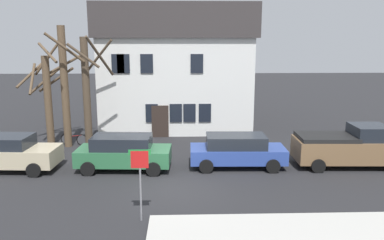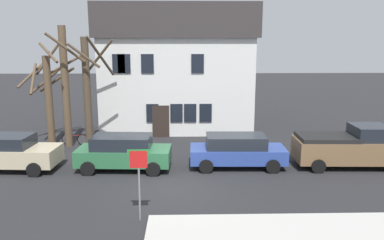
{
  "view_description": "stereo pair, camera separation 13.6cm",
  "coord_description": "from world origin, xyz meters",
  "px_view_note": "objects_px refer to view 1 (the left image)",
  "views": [
    {
      "loc": [
        0.15,
        -15.52,
        6.2
      ],
      "look_at": [
        0.76,
        3.02,
        2.37
      ],
      "focal_mm": 35.81,
      "sensor_mm": 36.0,
      "label": 1
    },
    {
      "loc": [
        0.29,
        -15.52,
        6.2
      ],
      "look_at": [
        0.76,
        3.02,
        2.37
      ],
      "focal_mm": 35.81,
      "sensor_mm": 36.0,
      "label": 2
    }
  ],
  "objects_px": {
    "car_beige_sedan": "(9,153)",
    "car_blue_wagon": "(237,150)",
    "tree_bare_near": "(47,95)",
    "tree_bare_far": "(88,89)",
    "tree_bare_mid": "(64,84)",
    "bicycle_leaning": "(74,139)",
    "street_sign_pole": "(140,171)",
    "car_green_wagon": "(124,152)",
    "pickup_truck_brown": "(350,146)",
    "building_main": "(176,66)"
  },
  "relations": [
    {
      "from": "car_beige_sedan",
      "to": "car_blue_wagon",
      "type": "xyz_separation_m",
      "value": [
        11.18,
        0.11,
        -0.0
      ]
    },
    {
      "from": "tree_bare_near",
      "to": "tree_bare_far",
      "type": "distance_m",
      "value": 2.62
    },
    {
      "from": "tree_bare_mid",
      "to": "bicycle_leaning",
      "type": "xyz_separation_m",
      "value": [
        0.29,
        0.24,
        -3.38
      ]
    },
    {
      "from": "car_blue_wagon",
      "to": "tree_bare_mid",
      "type": "bearing_deg",
      "value": 156.5
    },
    {
      "from": "tree_bare_mid",
      "to": "street_sign_pole",
      "type": "relative_size",
      "value": 2.74
    },
    {
      "from": "tree_bare_far",
      "to": "car_beige_sedan",
      "type": "bearing_deg",
      "value": -126.4
    },
    {
      "from": "car_green_wagon",
      "to": "bicycle_leaning",
      "type": "bearing_deg",
      "value": 128.49
    },
    {
      "from": "car_blue_wagon",
      "to": "pickup_truck_brown",
      "type": "relative_size",
      "value": 0.88
    },
    {
      "from": "car_blue_wagon",
      "to": "pickup_truck_brown",
      "type": "distance_m",
      "value": 5.68
    },
    {
      "from": "tree_bare_far",
      "to": "pickup_truck_brown",
      "type": "bearing_deg",
      "value": -16.15
    },
    {
      "from": "building_main",
      "to": "street_sign_pole",
      "type": "distance_m",
      "value": 16.75
    },
    {
      "from": "building_main",
      "to": "street_sign_pole",
      "type": "bearing_deg",
      "value": -93.94
    },
    {
      "from": "tree_bare_near",
      "to": "car_blue_wagon",
      "type": "xyz_separation_m",
      "value": [
        10.69,
        -4.51,
        -2.22
      ]
    },
    {
      "from": "car_beige_sedan",
      "to": "car_blue_wagon",
      "type": "height_order",
      "value": "car_beige_sedan"
    },
    {
      "from": "building_main",
      "to": "tree_bare_far",
      "type": "bearing_deg",
      "value": -126.67
    },
    {
      "from": "tree_bare_near",
      "to": "street_sign_pole",
      "type": "relative_size",
      "value": 2.51
    },
    {
      "from": "tree_bare_mid",
      "to": "bicycle_leaning",
      "type": "bearing_deg",
      "value": 39.83
    },
    {
      "from": "tree_bare_near",
      "to": "pickup_truck_brown",
      "type": "height_order",
      "value": "tree_bare_near"
    },
    {
      "from": "car_beige_sedan",
      "to": "street_sign_pole",
      "type": "distance_m",
      "value": 8.98
    },
    {
      "from": "tree_bare_mid",
      "to": "pickup_truck_brown",
      "type": "relative_size",
      "value": 1.31
    },
    {
      "from": "car_green_wagon",
      "to": "pickup_truck_brown",
      "type": "height_order",
      "value": "pickup_truck_brown"
    },
    {
      "from": "tree_bare_near",
      "to": "tree_bare_far",
      "type": "bearing_deg",
      "value": -12.08
    },
    {
      "from": "street_sign_pole",
      "to": "tree_bare_near",
      "type": "bearing_deg",
      "value": 122.31
    },
    {
      "from": "building_main",
      "to": "car_green_wagon",
      "type": "relative_size",
      "value": 2.33
    },
    {
      "from": "building_main",
      "to": "pickup_truck_brown",
      "type": "xyz_separation_m",
      "value": [
        8.77,
        -10.84,
        -3.37
      ]
    },
    {
      "from": "tree_bare_near",
      "to": "car_blue_wagon",
      "type": "relative_size",
      "value": 1.37
    },
    {
      "from": "building_main",
      "to": "bicycle_leaning",
      "type": "height_order",
      "value": "building_main"
    },
    {
      "from": "tree_bare_near",
      "to": "bicycle_leaning",
      "type": "xyz_separation_m",
      "value": [
        1.43,
        -0.12,
        -2.71
      ]
    },
    {
      "from": "tree_bare_far",
      "to": "car_green_wagon",
      "type": "xyz_separation_m",
      "value": [
        2.57,
        -4.18,
        -2.61
      ]
    },
    {
      "from": "car_beige_sedan",
      "to": "car_green_wagon",
      "type": "distance_m",
      "value": 5.58
    },
    {
      "from": "building_main",
      "to": "car_blue_wagon",
      "type": "distance_m",
      "value": 11.77
    },
    {
      "from": "car_beige_sedan",
      "to": "street_sign_pole",
      "type": "height_order",
      "value": "street_sign_pole"
    },
    {
      "from": "tree_bare_near",
      "to": "bicycle_leaning",
      "type": "height_order",
      "value": "tree_bare_near"
    },
    {
      "from": "car_green_wagon",
      "to": "car_blue_wagon",
      "type": "relative_size",
      "value": 0.97
    },
    {
      "from": "building_main",
      "to": "car_beige_sedan",
      "type": "height_order",
      "value": "building_main"
    },
    {
      "from": "building_main",
      "to": "tree_bare_near",
      "type": "distance_m",
      "value": 9.96
    },
    {
      "from": "tree_bare_near",
      "to": "car_blue_wagon",
      "type": "distance_m",
      "value": 11.81
    },
    {
      "from": "car_green_wagon",
      "to": "street_sign_pole",
      "type": "bearing_deg",
      "value": -75.96
    },
    {
      "from": "tree_bare_mid",
      "to": "car_green_wagon",
      "type": "height_order",
      "value": "tree_bare_mid"
    },
    {
      "from": "tree_bare_mid",
      "to": "car_blue_wagon",
      "type": "height_order",
      "value": "tree_bare_mid"
    },
    {
      "from": "tree_bare_near",
      "to": "street_sign_pole",
      "type": "height_order",
      "value": "tree_bare_near"
    },
    {
      "from": "tree_bare_near",
      "to": "car_beige_sedan",
      "type": "relative_size",
      "value": 1.33
    },
    {
      "from": "tree_bare_far",
      "to": "street_sign_pole",
      "type": "xyz_separation_m",
      "value": [
        3.95,
        -9.69,
        -1.69
      ]
    },
    {
      "from": "building_main",
      "to": "pickup_truck_brown",
      "type": "relative_size",
      "value": 1.98
    },
    {
      "from": "tree_bare_near",
      "to": "car_green_wagon",
      "type": "bearing_deg",
      "value": -42.82
    },
    {
      "from": "tree_bare_near",
      "to": "bicycle_leaning",
      "type": "distance_m",
      "value": 3.07
    },
    {
      "from": "car_green_wagon",
      "to": "bicycle_leaning",
      "type": "height_order",
      "value": "car_green_wagon"
    },
    {
      "from": "building_main",
      "to": "tree_bare_far",
      "type": "xyz_separation_m",
      "value": [
        -5.08,
        -6.83,
        -0.88
      ]
    },
    {
      "from": "car_beige_sedan",
      "to": "pickup_truck_brown",
      "type": "height_order",
      "value": "pickup_truck_brown"
    },
    {
      "from": "tree_bare_far",
      "to": "bicycle_leaning",
      "type": "xyz_separation_m",
      "value": [
        -1.09,
        0.42,
        -3.14
      ]
    }
  ]
}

